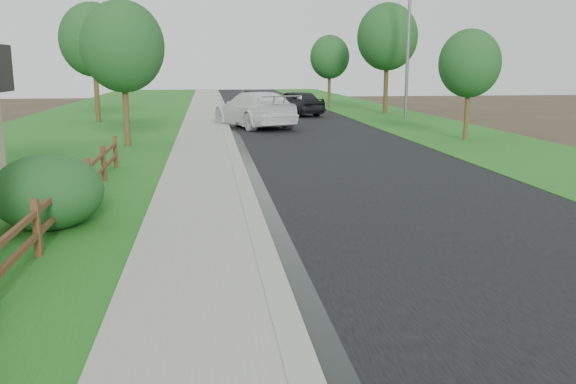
{
  "coord_description": "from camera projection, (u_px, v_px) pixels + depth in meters",
  "views": [
    {
      "loc": [
        -0.57,
        -5.64,
        3.39
      ],
      "look_at": [
        0.84,
        5.02,
        1.14
      ],
      "focal_mm": 38.0,
      "sensor_mm": 36.0,
      "label": 1
    }
  ],
  "objects": [
    {
      "name": "wet_gutter",
      "position": [
        228.0,
        117.0,
        40.29
      ],
      "size": [
        0.5,
        90.0,
        0.0
      ],
      "primitive_type": "cube",
      "color": "black",
      "rests_on": "road"
    },
    {
      "name": "tree_far_right",
      "position": [
        330.0,
        57.0,
        47.38
      ],
      "size": [
        3.07,
        3.07,
        5.66
      ],
      "color": "#3E2D19",
      "rests_on": "ground"
    },
    {
      "name": "tree_near_left",
      "position": [
        123.0,
        47.0,
        24.66
      ],
      "size": [
        3.36,
        3.36,
        5.96
      ],
      "color": "#3E2D19",
      "rests_on": "ground"
    },
    {
      "name": "road",
      "position": [
        285.0,
        116.0,
        40.79
      ],
      "size": [
        8.0,
        90.0,
        0.02
      ],
      "primitive_type": "cube",
      "color": "black",
      "rests_on": "ground"
    },
    {
      "name": "tree_near_right",
      "position": [
        470.0,
        64.0,
        27.18
      ],
      "size": [
        2.76,
        2.76,
        4.96
      ],
      "color": "#3E2D19",
      "rests_on": "ground"
    },
    {
      "name": "streetlight",
      "position": [
        406.0,
        26.0,
        37.55
      ],
      "size": [
        2.32,
        0.64,
        10.08
      ],
      "color": "slate",
      "rests_on": "ground"
    },
    {
      "name": "dark_car_far",
      "position": [
        254.0,
        100.0,
        45.86
      ],
      "size": [
        2.29,
        4.62,
        1.46
      ],
      "primitive_type": "imported",
      "rotation": [
        0.0,
        0.0,
        0.17
      ],
      "color": "black",
      "rests_on": "road"
    },
    {
      "name": "white_suv",
      "position": [
        254.0,
        109.0,
        33.4
      ],
      "size": [
        4.83,
        7.18,
        1.93
      ],
      "primitive_type": "imported",
      "rotation": [
        0.0,
        0.0,
        3.49
      ],
      "color": "white",
      "rests_on": "road"
    },
    {
      "name": "dark_car_mid",
      "position": [
        295.0,
        103.0,
        41.14
      ],
      "size": [
        3.88,
        5.4,
        1.71
      ],
      "primitive_type": "imported",
      "rotation": [
        0.0,
        0.0,
        3.56
      ],
      "color": "black",
      "rests_on": "road"
    },
    {
      "name": "shrub_c",
      "position": [
        64.0,
        189.0,
        14.03
      ],
      "size": [
        2.05,
        2.05,
        1.17
      ],
      "primitive_type": "ellipsoid",
      "rotation": [
        0.0,
        0.0,
        -0.33
      ],
      "color": "#1A4A22",
      "rests_on": "ground"
    },
    {
      "name": "tree_mid_right",
      "position": [
        387.0,
        37.0,
        41.78
      ],
      "size": [
        4.16,
        4.16,
        7.55
      ],
      "color": "#3E2D19",
      "rests_on": "ground"
    },
    {
      "name": "lawn_near",
      "position": [
        91.0,
        118.0,
        39.17
      ],
      "size": [
        9.0,
        90.0,
        0.04
      ],
      "primitive_type": "cube",
      "color": "#1D5618",
      "rests_on": "ground"
    },
    {
      "name": "curb",
      "position": [
        222.0,
        116.0,
        40.24
      ],
      "size": [
        0.4,
        90.0,
        0.12
      ],
      "primitive_type": "cube",
      "color": "#9C998D",
      "rests_on": "ground"
    },
    {
      "name": "ranch_fence",
      "position": [
        53.0,
        210.0,
        11.86
      ],
      "size": [
        0.12,
        16.92,
        1.1
      ],
      "color": "#54321C",
      "rests_on": "ground"
    },
    {
      "name": "shrub_b",
      "position": [
        48.0,
        192.0,
        12.65
      ],
      "size": [
        2.55,
        2.55,
        1.59
      ],
      "primitive_type": "ellipsoid",
      "rotation": [
        0.0,
        0.0,
        -0.13
      ],
      "color": "#1A4A22",
      "rests_on": "ground"
    },
    {
      "name": "verge_far",
      "position": [
        385.0,
        115.0,
        41.67
      ],
      "size": [
        6.0,
        90.0,
        0.04
      ],
      "primitive_type": "cube",
      "color": "#1D5618",
      "rests_on": "ground"
    },
    {
      "name": "sidewalk",
      "position": [
        202.0,
        116.0,
        40.08
      ],
      "size": [
        2.2,
        90.0,
        0.1
      ],
      "primitive_type": "cube",
      "color": "gray",
      "rests_on": "ground"
    },
    {
      "name": "grass_strip",
      "position": [
        173.0,
        117.0,
        39.84
      ],
      "size": [
        1.6,
        90.0,
        0.06
      ],
      "primitive_type": "cube",
      "color": "#1D5618",
      "rests_on": "ground"
    },
    {
      "name": "tree_mid_left",
      "position": [
        93.0,
        40.0,
        35.24
      ],
      "size": [
        3.88,
        3.88,
        6.93
      ],
      "color": "#3E2D19",
      "rests_on": "ground"
    }
  ]
}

